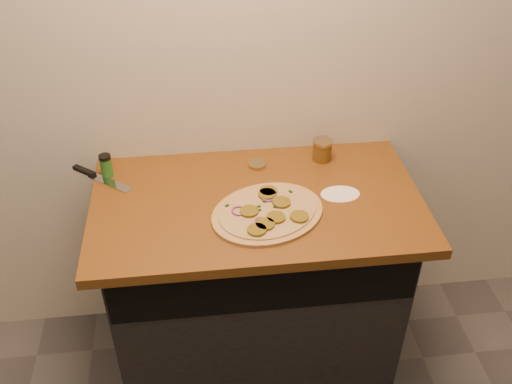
{
  "coord_description": "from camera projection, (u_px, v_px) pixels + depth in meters",
  "views": [
    {
      "loc": [
        -0.19,
        -0.21,
        2.16
      ],
      "look_at": [
        -0.01,
        1.39,
        0.95
      ],
      "focal_mm": 40.0,
      "sensor_mm": 36.0,
      "label": 1
    }
  ],
  "objects": [
    {
      "name": "countertop",
      "position": [
        257.0,
        203.0,
        2.08
      ],
      "size": [
        1.2,
        0.7,
        0.04
      ],
      "primitive_type": "cube",
      "color": "brown",
      "rests_on": "cabinet"
    },
    {
      "name": "salsa_jar",
      "position": [
        322.0,
        150.0,
        2.25
      ],
      "size": [
        0.08,
        0.08,
        0.09
      ],
      "color": "maroon",
      "rests_on": "countertop"
    },
    {
      "name": "mason_jar_lid",
      "position": [
        257.0,
        164.0,
        2.23
      ],
      "size": [
        0.08,
        0.08,
        0.01
      ],
      "primitive_type": "cylinder",
      "rotation": [
        0.0,
        0.0,
        0.13
      ],
      "color": "tan",
      "rests_on": "countertop"
    },
    {
      "name": "flour_spill",
      "position": [
        340.0,
        194.0,
        2.09
      ],
      "size": [
        0.15,
        0.15,
        0.0
      ],
      "primitive_type": "cylinder",
      "rotation": [
        0.0,
        0.0,
        0.02
      ],
      "color": "white",
      "rests_on": "countertop"
    },
    {
      "name": "chefs_knife",
      "position": [
        96.0,
        176.0,
        2.17
      ],
      "size": [
        0.24,
        0.2,
        0.02
      ],
      "color": "#B7BAC1",
      "rests_on": "countertop"
    },
    {
      "name": "cabinet",
      "position": [
        256.0,
        283.0,
        2.38
      ],
      "size": [
        1.1,
        0.6,
        0.86
      ],
      "primitive_type": "cube",
      "color": "black",
      "rests_on": "ground"
    },
    {
      "name": "spice_shaker",
      "position": [
        106.0,
        166.0,
        2.16
      ],
      "size": [
        0.05,
        0.05,
        0.09
      ],
      "color": "#24601E",
      "rests_on": "countertop"
    },
    {
      "name": "pizza",
      "position": [
        268.0,
        212.0,
        1.99
      ],
      "size": [
        0.53,
        0.53,
        0.03
      ],
      "color": "tan",
      "rests_on": "countertop"
    }
  ]
}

